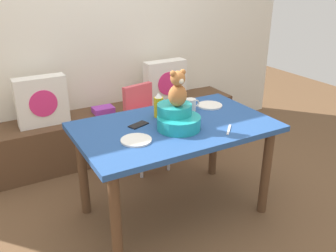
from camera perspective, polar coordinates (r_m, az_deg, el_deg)
The scene contains 16 objects.
ground_plane at distance 2.92m, azimuth 0.98°, elevation -13.21°, with size 8.00×8.00×0.00m, color brown.
back_wall at distance 3.69m, azimuth -10.65°, elevation 16.06°, with size 4.40×0.10×2.60m, color silver.
window_bench at distance 3.73m, azimuth -8.07°, elevation -0.83°, with size 2.60×0.44×0.46m, color brown.
pillow_floral_left at distance 3.39m, azimuth -19.30°, elevation 3.71°, with size 0.44×0.15×0.44m.
pillow_floral_right at distance 3.78m, azimuth -0.46°, elevation 6.99°, with size 0.44×0.15×0.44m.
book_stack at distance 3.60m, azimuth -10.18°, elevation 2.53°, with size 0.20×0.14×0.06m, color purple.
dining_table at distance 2.60m, azimuth 1.08°, elevation -1.85°, with size 1.38×0.84×0.74m.
highchair at distance 3.30m, azimuth -3.41°, elevation 1.55°, with size 0.38×0.50×0.79m.
infant_seat_teal at distance 2.47m, azimuth 1.49°, elevation 1.24°, with size 0.30×0.33×0.16m.
teddy_bear at distance 2.40m, azimuth 1.54°, elevation 5.80°, with size 0.13×0.12×0.25m.
ketchup_bottle at distance 2.66m, azimuth -1.50°, elevation 3.25°, with size 0.07×0.07×0.18m.
coffee_mug at distance 2.80m, azimuth 3.64°, elevation 3.36°, with size 0.12×0.08×0.09m.
dinner_plate_near at distance 2.31m, azimuth -5.04°, elevation -2.23°, with size 0.20×0.20×0.01m, color white.
dinner_plate_far at distance 2.92m, azimuth 6.59°, elevation 3.26°, with size 0.20×0.20×0.01m, color white.
cell_phone at distance 2.54m, azimuth -4.67°, elevation 0.18°, with size 0.07×0.14×0.01m, color black.
table_fork at distance 2.50m, azimuth 9.58°, elevation -0.57°, with size 0.02×0.17×0.01m, color silver.
Camera 1 is at (-1.19, -2.03, 1.74)m, focal length 38.64 mm.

